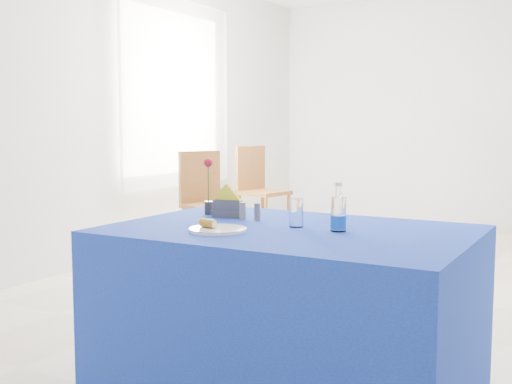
% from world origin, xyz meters
% --- Properties ---
extents(floor, '(7.00, 7.00, 0.00)m').
position_xyz_m(floor, '(0.00, 0.00, 0.00)').
color(floor, beige).
rests_on(floor, ground).
extents(room_shell, '(7.00, 7.00, 7.00)m').
position_xyz_m(room_shell, '(0.00, 0.00, 1.75)').
color(room_shell, silver).
rests_on(room_shell, ground).
extents(window_pane, '(0.04, 1.50, 1.60)m').
position_xyz_m(window_pane, '(-2.47, 0.80, 1.55)').
color(window_pane, white).
rests_on(window_pane, room_shell).
extents(curtain, '(0.04, 1.75, 1.85)m').
position_xyz_m(curtain, '(-2.40, 0.80, 1.55)').
color(curtain, white).
rests_on(curtain, room_shell).
extents(plate, '(0.25, 0.25, 0.01)m').
position_xyz_m(plate, '(-0.04, -2.15, 0.77)').
color(plate, white).
rests_on(plate, blue_table).
extents(drinking_glass, '(0.06, 0.06, 0.13)m').
position_xyz_m(drinking_glass, '(0.20, -1.87, 0.82)').
color(drinking_glass, white).
rests_on(drinking_glass, blue_table).
extents(salt_shaker, '(0.03, 0.03, 0.08)m').
position_xyz_m(salt_shaker, '(-0.13, -1.78, 0.80)').
color(salt_shaker, slate).
rests_on(salt_shaker, blue_table).
extents(pepper_shaker, '(0.03, 0.03, 0.08)m').
position_xyz_m(pepper_shaker, '(-0.05, -1.78, 0.80)').
color(pepper_shaker, '#5D5D61').
rests_on(pepper_shaker, blue_table).
extents(blue_table, '(1.60, 1.10, 0.76)m').
position_xyz_m(blue_table, '(0.19, -1.91, 0.38)').
color(blue_table, navy).
rests_on(blue_table, floor).
extents(water_bottle, '(0.07, 0.07, 0.21)m').
position_xyz_m(water_bottle, '(0.41, -1.88, 0.83)').
color(water_bottle, white).
rests_on(water_bottle, blue_table).
extents(napkin_holder, '(0.16, 0.09, 0.17)m').
position_xyz_m(napkin_holder, '(-0.24, -1.75, 0.81)').
color(napkin_holder, '#3D3E43').
rests_on(napkin_holder, blue_table).
extents(rose_vase, '(0.05, 0.05, 0.30)m').
position_xyz_m(rose_vase, '(-0.37, -1.72, 0.90)').
color(rose_vase, '#29292E').
rests_on(rose_vase, blue_table).
extents(chair_win_a, '(0.57, 0.57, 0.99)m').
position_xyz_m(chair_win_a, '(-1.83, 0.43, 0.57)').
color(chair_win_a, brown).
rests_on(chair_win_a, floor).
extents(chair_win_b, '(0.53, 0.53, 1.00)m').
position_xyz_m(chair_win_b, '(-1.96, 1.65, 0.58)').
color(chair_win_b, brown).
rests_on(chair_win_b, floor).
extents(banana_pieces, '(0.09, 0.06, 0.04)m').
position_xyz_m(banana_pieces, '(-0.08, -2.16, 0.79)').
color(banana_pieces, gold).
rests_on(banana_pieces, plate).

